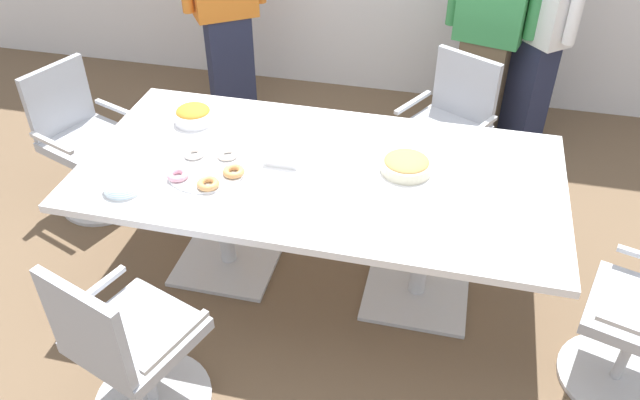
# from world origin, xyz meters

# --- Properties ---
(ground_plane) EXTENTS (10.00, 10.00, 0.01)m
(ground_plane) POSITION_xyz_m (0.00, 0.00, -0.01)
(ground_plane) COLOR brown
(conference_table) EXTENTS (2.40, 1.20, 0.75)m
(conference_table) POSITION_xyz_m (0.00, 0.00, 0.63)
(conference_table) COLOR white
(conference_table) RESTS_ON ground
(office_chair_0) EXTENTS (0.73, 0.73, 0.91)m
(office_chair_0) POSITION_xyz_m (0.59, 1.03, 0.41)
(office_chair_0) COLOR silver
(office_chair_0) RESTS_ON ground
(office_chair_1) EXTENTS (0.70, 0.70, 0.91)m
(office_chair_1) POSITION_xyz_m (-1.60, 0.38, 0.41)
(office_chair_1) COLOR silver
(office_chair_1) RESTS_ON ground
(office_chair_2) EXTENTS (0.69, 0.69, 0.91)m
(office_chair_2) POSITION_xyz_m (-0.58, -1.04, 0.41)
(office_chair_2) COLOR silver
(office_chair_2) RESTS_ON ground
(person_standing_0) EXTENTS (0.55, 0.43, 1.75)m
(person_standing_0) POSITION_xyz_m (-1.08, 1.61, 0.91)
(person_standing_0) COLOR #232842
(person_standing_0) RESTS_ON ground
(person_standing_1) EXTENTS (0.61, 0.32, 1.69)m
(person_standing_1) POSITION_xyz_m (0.77, 1.68, 0.88)
(person_standing_1) COLOR brown
(person_standing_1) RESTS_ON ground
(person_standing_2) EXTENTS (0.47, 0.51, 1.74)m
(person_standing_2) POSITION_xyz_m (1.08, 1.73, 0.91)
(person_standing_2) COLOR #232842
(person_standing_2) RESTS_ON ground
(snack_bowl_cookies) EXTENTS (0.25, 0.25, 0.08)m
(snack_bowl_cookies) POSITION_xyz_m (0.42, 0.08, 0.79)
(snack_bowl_cookies) COLOR beige
(snack_bowl_cookies) RESTS_ON conference_table
(snack_bowl_chips_orange) EXTENTS (0.21, 0.21, 0.10)m
(snack_bowl_chips_orange) POSITION_xyz_m (-0.79, 0.28, 0.80)
(snack_bowl_chips_orange) COLOR white
(snack_bowl_chips_orange) RESTS_ON conference_table
(donut_platter) EXTENTS (0.39, 0.39, 0.04)m
(donut_platter) POSITION_xyz_m (-0.54, -0.16, 0.77)
(donut_platter) COLOR white
(donut_platter) RESTS_ON conference_table
(plate_stack) EXTENTS (0.19, 0.19, 0.05)m
(plate_stack) POSITION_xyz_m (-0.87, -0.39, 0.77)
(plate_stack) COLOR white
(plate_stack) RESTS_ON conference_table
(napkin_pile) EXTENTS (0.18, 0.18, 0.08)m
(napkin_pile) POSITION_xyz_m (-0.20, 0.04, 0.79)
(napkin_pile) COLOR white
(napkin_pile) RESTS_ON conference_table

